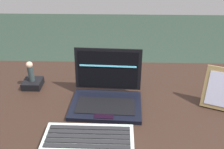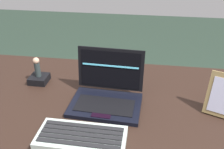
{
  "view_description": "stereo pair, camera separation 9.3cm",
  "coord_description": "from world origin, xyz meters",
  "views": [
    {
      "loc": [
        -0.04,
        -0.79,
        1.36
      ],
      "look_at": [
        -0.06,
        0.02,
        0.89
      ],
      "focal_mm": 39.1,
      "sensor_mm": 36.0,
      "label": 1
    },
    {
      "loc": [
        0.05,
        -0.78,
        1.36
      ],
      "look_at": [
        -0.06,
        0.02,
        0.89
      ],
      "focal_mm": 39.1,
      "sensor_mm": 36.0,
      "label": 2
    }
  ],
  "objects": [
    {
      "name": "figurine",
      "position": [
        -0.43,
        0.15,
        0.83
      ],
      "size": [
        0.03,
        0.03,
        0.1
      ],
      "color": "#2C3738",
      "rests_on": "figurine_stand"
    },
    {
      "name": "figurine_stand",
      "position": [
        -0.43,
        0.15,
        0.77
      ],
      "size": [
        0.08,
        0.08,
        0.03
      ],
      "primitive_type": "cube",
      "color": "black",
      "rests_on": "desk"
    },
    {
      "name": "external_keyboard",
      "position": [
        -0.14,
        -0.2,
        0.77
      ],
      "size": [
        0.3,
        0.14,
        0.04
      ],
      "color": "#AFC1B8",
      "rests_on": "desk"
    },
    {
      "name": "laptop_front",
      "position": [
        -0.09,
        0.04,
        0.79
      ],
      "size": [
        0.29,
        0.23,
        0.21
      ],
      "color": "black",
      "rests_on": "desk"
    },
    {
      "name": "desk",
      "position": [
        0.0,
        0.0,
        0.69
      ],
      "size": [
        1.7,
        0.83,
        0.75
      ],
      "color": "black",
      "rests_on": "ground"
    }
  ]
}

